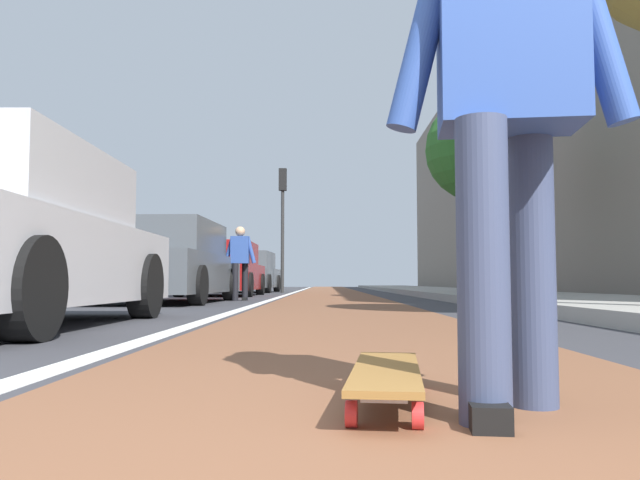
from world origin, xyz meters
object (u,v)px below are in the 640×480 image
Objects in this scene: traffic_light at (283,207)px; parked_car_end at (248,273)px; skateboard at (386,375)px; skater_person at (508,89)px; parked_car_mid at (167,264)px; pedestrian_distant at (240,258)px; street_tree_mid at (478,150)px; parked_car_far at (223,270)px.

parked_car_end is at bearing 62.88° from traffic_light.
skater_person is (-0.15, -0.35, 0.84)m from skateboard.
pedestrian_distant is at bearing -41.57° from parked_car_mid.
parked_car_end is 11.24m from street_tree_mid.
skater_person is 0.37× the size of traffic_light.
parked_car_end is at bearing 35.85° from street_tree_mid.
parked_car_mid is 0.98× the size of street_tree_mid.
parked_car_far is (15.49, 3.40, -0.23)m from skater_person.
pedestrian_distant is (11.00, 2.30, -0.07)m from skater_person.
skateboard is 15.66m from parked_car_far.
skater_person is 20.83m from traffic_light.
street_tree_mid reaches higher than parked_car_mid.
street_tree_mid reaches higher than parked_car_far.
parked_car_far is 5.80m from traffic_light.
parked_car_end is (21.14, 3.06, 0.63)m from skateboard.
skateboard is 0.19× the size of parked_car_far.
traffic_light is 0.96× the size of street_tree_mid.
parked_car_mid is at bearing 138.43° from pedestrian_distant.
skateboard is 13.17m from street_tree_mid.
parked_car_mid is 1.02× the size of parked_car_far.
pedestrian_distant reaches higher than parked_car_end.
parked_car_mid and parked_car_end have the same top height.
street_tree_mid reaches higher than traffic_light.
parked_car_far reaches higher than skateboard.
traffic_light is 9.87m from pedestrian_distant.
pedestrian_distant is (1.31, -1.16, 0.15)m from parked_car_mid.
skater_person is at bearing -174.18° from traffic_light.
street_tree_mid is (-8.84, -6.39, 2.70)m from parked_car_end.
parked_car_mid is at bearing 179.38° from parked_car_far.
skateboard is 0.18× the size of street_tree_mid.
skater_person is at bearing -167.63° from parked_car_far.
pedestrian_distant is at bearing -173.84° from parked_car_end.
traffic_light is at bearing 4.90° from skateboard.
parked_car_end is 2.98× the size of pedestrian_distant.
parked_car_mid is 11.26m from traffic_light.
traffic_light is (20.47, 1.76, 3.00)m from skateboard.
parked_car_end is at bearing 8.24° from skateboard.
pedestrian_distant is at bearing 10.19° from skateboard.
pedestrian_distant reaches higher than parked_car_far.
traffic_light is 9.63m from street_tree_mid.
pedestrian_distant is (-9.61, 0.20, -2.22)m from traffic_light.
street_tree_mid is at bearing -115.54° from parked_car_far.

